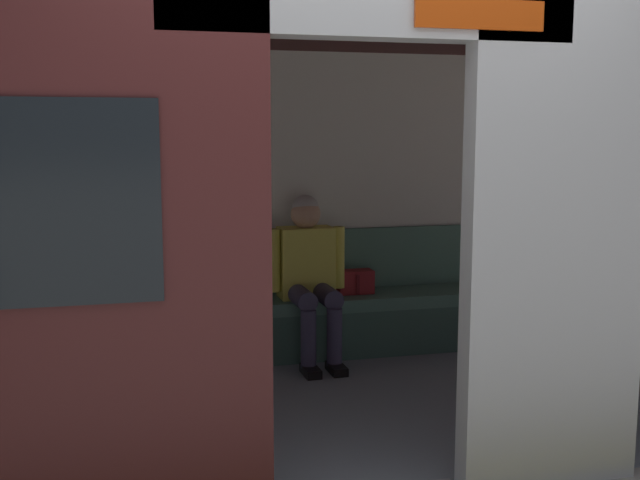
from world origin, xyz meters
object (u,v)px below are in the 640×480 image
at_px(person_seated, 309,268).
at_px(grab_pole_door, 261,244).
at_px(handbag, 355,282).
at_px(bench_seat, 274,314).
at_px(train_car, 297,150).
at_px(book, 249,297).

distance_m(person_seated, grab_pole_door, 1.74).
distance_m(person_seated, handbag, 0.41).
height_order(bench_seat, handbag, handbag).
xyz_separation_m(train_car, bench_seat, (-0.05, -1.00, -1.17)).
distance_m(train_car, handbag, 1.59).
xyz_separation_m(train_car, person_seated, (-0.29, -0.95, -0.84)).
bearing_deg(handbag, book, -0.19).
bearing_deg(bench_seat, train_car, 87.19).
bearing_deg(handbag, person_seated, 17.43).
xyz_separation_m(person_seated, grab_pole_door, (0.61, 1.58, 0.42)).
bearing_deg(train_car, handbag, -121.83).
distance_m(train_car, grab_pole_door, 0.82).
distance_m(handbag, book, 0.78).
xyz_separation_m(person_seated, book, (0.40, -0.12, -0.21)).
xyz_separation_m(handbag, grab_pole_door, (0.98, 1.69, 0.56)).
height_order(handbag, grab_pole_door, grab_pole_door).
bearing_deg(book, grab_pole_door, 57.60).
bearing_deg(handbag, train_car, 58.17).
height_order(train_car, person_seated, train_car).
xyz_separation_m(train_car, book, (0.11, -1.07, -1.05)).
distance_m(person_seated, book, 0.47).
bearing_deg(person_seated, handbag, -162.57).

